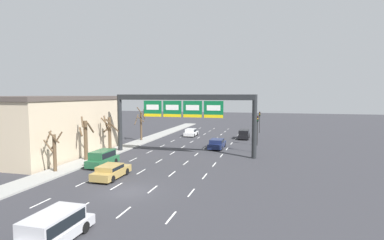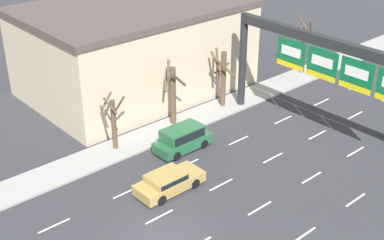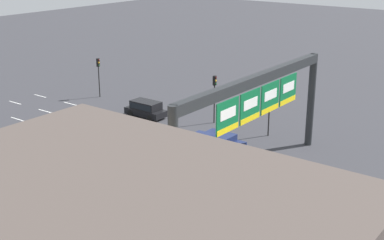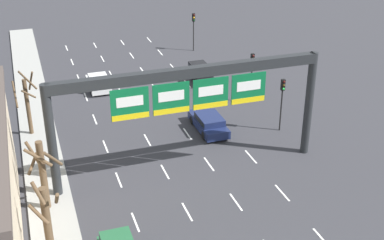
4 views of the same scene
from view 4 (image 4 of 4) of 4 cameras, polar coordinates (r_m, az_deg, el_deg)
name	(u,v)px [view 4 (image 4 of 4)]	position (r m, az deg, el deg)	size (l,w,h in m)	color
lane_dashes	(199,186)	(36.15, 0.73, -7.08)	(10.02, 67.00, 0.01)	white
sign_gantry	(190,94)	(34.93, -0.25, 2.77)	(18.70, 0.70, 7.81)	#232628
suv_black	(200,72)	(52.88, 0.89, 5.15)	(1.81, 4.18, 1.61)	black
car_white	(98,82)	(51.56, -9.95, 4.01)	(1.89, 4.06, 1.41)	silver
car_navy	(209,122)	(42.97, 1.81, -0.23)	(1.98, 4.83, 1.38)	#19234C
traffic_light_near_gantry	(282,94)	(42.56, 9.61, 2.71)	(0.30, 0.35, 4.41)	black
traffic_light_mid_block	(252,68)	(47.43, 6.43, 5.54)	(0.30, 0.35, 4.58)	black
traffic_light_far_end	(194,24)	(60.90, 0.17, 10.19)	(0.30, 0.35, 4.33)	black
tree_bare_closest	(43,171)	(33.64, -15.65, -5.28)	(2.22, 2.19, 4.87)	brown
tree_bare_second	(27,102)	(43.23, -17.18, 1.86)	(1.85, 1.72, 5.61)	brown
tree_bare_third	(47,221)	(29.46, -15.18, -10.39)	(1.65, 1.62, 5.12)	brown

